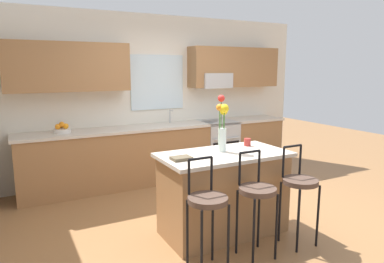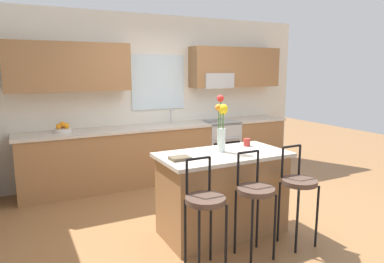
{
  "view_description": "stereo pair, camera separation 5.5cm",
  "coord_description": "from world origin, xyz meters",
  "px_view_note": "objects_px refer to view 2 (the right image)",
  "views": [
    {
      "loc": [
        -2.23,
        -3.53,
        1.83
      ],
      "look_at": [
        -0.1,
        0.55,
        1.0
      ],
      "focal_mm": 32.82,
      "sensor_mm": 36.0,
      "label": 1
    },
    {
      "loc": [
        -2.18,
        -3.55,
        1.83
      ],
      "look_at": [
        -0.1,
        0.55,
        1.0
      ],
      "focal_mm": 32.82,
      "sensor_mm": 36.0,
      "label": 2
    }
  ],
  "objects_px": {
    "bar_stool_near": "(205,205)",
    "mug_ceramic": "(247,142)",
    "kitchen_island": "(223,193)",
    "bar_stool_far": "(299,186)",
    "bar_stool_middle": "(255,195)",
    "cookbook": "(180,158)",
    "oven_range": "(218,146)",
    "flower_vase": "(222,123)",
    "fruit_bowl_oranges": "(63,129)"
  },
  "relations": [
    {
      "from": "bar_stool_far",
      "to": "cookbook",
      "type": "relative_size",
      "value": 5.21
    },
    {
      "from": "flower_vase",
      "to": "mug_ceramic",
      "type": "distance_m",
      "value": 0.52
    },
    {
      "from": "bar_stool_far",
      "to": "fruit_bowl_oranges",
      "type": "height_order",
      "value": "fruit_bowl_oranges"
    },
    {
      "from": "bar_stool_middle",
      "to": "bar_stool_far",
      "type": "xyz_separation_m",
      "value": [
        0.55,
        0.0,
        0.0
      ]
    },
    {
      "from": "flower_vase",
      "to": "bar_stool_near",
      "type": "bearing_deg",
      "value": -130.92
    },
    {
      "from": "oven_range",
      "to": "bar_stool_far",
      "type": "height_order",
      "value": "bar_stool_far"
    },
    {
      "from": "kitchen_island",
      "to": "bar_stool_far",
      "type": "xyz_separation_m",
      "value": [
        0.55,
        -0.59,
        0.17
      ]
    },
    {
      "from": "bar_stool_middle",
      "to": "cookbook",
      "type": "bearing_deg",
      "value": 135.22
    },
    {
      "from": "kitchen_island",
      "to": "bar_stool_middle",
      "type": "xyz_separation_m",
      "value": [
        -0.0,
        -0.59,
        0.17
      ]
    },
    {
      "from": "bar_stool_far",
      "to": "mug_ceramic",
      "type": "bearing_deg",
      "value": 98.22
    },
    {
      "from": "bar_stool_near",
      "to": "fruit_bowl_oranges",
      "type": "distance_m",
      "value": 2.83
    },
    {
      "from": "bar_stool_far",
      "to": "flower_vase",
      "type": "relative_size",
      "value": 1.66
    },
    {
      "from": "bar_stool_middle",
      "to": "cookbook",
      "type": "distance_m",
      "value": 0.82
    },
    {
      "from": "bar_stool_middle",
      "to": "oven_range",
      "type": "bearing_deg",
      "value": 65.86
    },
    {
      "from": "cookbook",
      "to": "fruit_bowl_oranges",
      "type": "distance_m",
      "value": 2.31
    },
    {
      "from": "bar_stool_far",
      "to": "mug_ceramic",
      "type": "distance_m",
      "value": 0.84
    },
    {
      "from": "bar_stool_near",
      "to": "cookbook",
      "type": "xyz_separation_m",
      "value": [
        0.01,
        0.54,
        0.3
      ]
    },
    {
      "from": "oven_range",
      "to": "mug_ceramic",
      "type": "height_order",
      "value": "mug_ceramic"
    },
    {
      "from": "flower_vase",
      "to": "fruit_bowl_oranges",
      "type": "height_order",
      "value": "flower_vase"
    },
    {
      "from": "kitchen_island",
      "to": "bar_stool_middle",
      "type": "bearing_deg",
      "value": -90.0
    },
    {
      "from": "cookbook",
      "to": "mug_ceramic",
      "type": "bearing_deg",
      "value": 12.8
    },
    {
      "from": "bar_stool_middle",
      "to": "mug_ceramic",
      "type": "relative_size",
      "value": 11.58
    },
    {
      "from": "bar_stool_near",
      "to": "cookbook",
      "type": "height_order",
      "value": "bar_stool_near"
    },
    {
      "from": "bar_stool_far",
      "to": "cookbook",
      "type": "distance_m",
      "value": 1.26
    },
    {
      "from": "bar_stool_middle",
      "to": "bar_stool_far",
      "type": "bearing_deg",
      "value": 0.0
    },
    {
      "from": "bar_stool_near",
      "to": "bar_stool_middle",
      "type": "height_order",
      "value": "same"
    },
    {
      "from": "bar_stool_far",
      "to": "cookbook",
      "type": "height_order",
      "value": "bar_stool_far"
    },
    {
      "from": "mug_ceramic",
      "to": "fruit_bowl_oranges",
      "type": "height_order",
      "value": "fruit_bowl_oranges"
    },
    {
      "from": "kitchen_island",
      "to": "mug_ceramic",
      "type": "height_order",
      "value": "mug_ceramic"
    },
    {
      "from": "oven_range",
      "to": "bar_stool_near",
      "type": "xyz_separation_m",
      "value": [
        -1.74,
        -2.65,
        0.18
      ]
    },
    {
      "from": "bar_stool_near",
      "to": "flower_vase",
      "type": "distance_m",
      "value": 1.05
    },
    {
      "from": "kitchen_island",
      "to": "mug_ceramic",
      "type": "relative_size",
      "value": 15.79
    },
    {
      "from": "kitchen_island",
      "to": "fruit_bowl_oranges",
      "type": "distance_m",
      "value": 2.57
    },
    {
      "from": "kitchen_island",
      "to": "fruit_bowl_oranges",
      "type": "bearing_deg",
      "value": 123.72
    },
    {
      "from": "kitchen_island",
      "to": "bar_stool_far",
      "type": "bearing_deg",
      "value": -46.85
    },
    {
      "from": "bar_stool_far",
      "to": "oven_range",
      "type": "bearing_deg",
      "value": 76.46
    },
    {
      "from": "kitchen_island",
      "to": "bar_stool_far",
      "type": "distance_m",
      "value": 0.82
    },
    {
      "from": "bar_stool_near",
      "to": "cookbook",
      "type": "relative_size",
      "value": 5.21
    },
    {
      "from": "kitchen_island",
      "to": "bar_stool_near",
      "type": "relative_size",
      "value": 1.36
    },
    {
      "from": "bar_stool_middle",
      "to": "flower_vase",
      "type": "relative_size",
      "value": 1.66
    },
    {
      "from": "bar_stool_near",
      "to": "mug_ceramic",
      "type": "bearing_deg",
      "value": 37.61
    },
    {
      "from": "fruit_bowl_oranges",
      "to": "cookbook",
      "type": "bearing_deg",
      "value": -68.25
    },
    {
      "from": "bar_stool_near",
      "to": "bar_stool_far",
      "type": "relative_size",
      "value": 1.0
    },
    {
      "from": "mug_ceramic",
      "to": "fruit_bowl_oranges",
      "type": "relative_size",
      "value": 0.37
    },
    {
      "from": "kitchen_island",
      "to": "cookbook",
      "type": "xyz_separation_m",
      "value": [
        -0.54,
        -0.05,
        0.47
      ]
    },
    {
      "from": "oven_range",
      "to": "flower_vase",
      "type": "height_order",
      "value": "flower_vase"
    },
    {
      "from": "oven_range",
      "to": "fruit_bowl_oranges",
      "type": "bearing_deg",
      "value": 179.39
    },
    {
      "from": "bar_stool_near",
      "to": "kitchen_island",
      "type": "bearing_deg",
      "value": 46.85
    },
    {
      "from": "bar_stool_middle",
      "to": "cookbook",
      "type": "xyz_separation_m",
      "value": [
        -0.54,
        0.54,
        0.3
      ]
    },
    {
      "from": "oven_range",
      "to": "mug_ceramic",
      "type": "distance_m",
      "value": 2.1
    }
  ]
}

